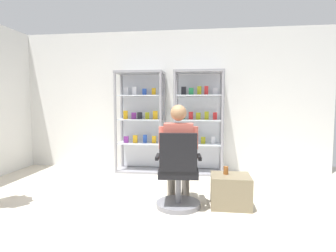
{
  "coord_description": "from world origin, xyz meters",
  "views": [
    {
      "loc": [
        0.66,
        -2.42,
        1.31
      ],
      "look_at": [
        0.17,
        1.27,
        1.0
      ],
      "focal_mm": 29.61,
      "sensor_mm": 36.0,
      "label": 1
    }
  ],
  "objects_px": {
    "display_cabinet_right": "(199,121)",
    "tea_glass": "(226,170)",
    "storage_crate": "(230,191)",
    "office_chair": "(178,177)",
    "seated_shopkeeper": "(178,150)",
    "display_cabinet_left": "(141,121)"
  },
  "relations": [
    {
      "from": "display_cabinet_right",
      "to": "office_chair",
      "type": "relative_size",
      "value": 1.98
    },
    {
      "from": "seated_shopkeeper",
      "to": "storage_crate",
      "type": "height_order",
      "value": "seated_shopkeeper"
    },
    {
      "from": "office_chair",
      "to": "tea_glass",
      "type": "distance_m",
      "value": 0.63
    },
    {
      "from": "storage_crate",
      "to": "office_chair",
      "type": "bearing_deg",
      "value": -165.88
    },
    {
      "from": "office_chair",
      "to": "storage_crate",
      "type": "distance_m",
      "value": 0.7
    },
    {
      "from": "office_chair",
      "to": "seated_shopkeeper",
      "type": "bearing_deg",
      "value": 95.1
    },
    {
      "from": "display_cabinet_left",
      "to": "display_cabinet_right",
      "type": "height_order",
      "value": "same"
    },
    {
      "from": "office_chair",
      "to": "seated_shopkeeper",
      "type": "distance_m",
      "value": 0.36
    },
    {
      "from": "display_cabinet_right",
      "to": "tea_glass",
      "type": "distance_m",
      "value": 1.77
    },
    {
      "from": "display_cabinet_right",
      "to": "office_chair",
      "type": "distance_m",
      "value": 1.94
    },
    {
      "from": "office_chair",
      "to": "tea_glass",
      "type": "bearing_deg",
      "value": 18.81
    },
    {
      "from": "storage_crate",
      "to": "tea_glass",
      "type": "bearing_deg",
      "value": 146.83
    },
    {
      "from": "display_cabinet_right",
      "to": "storage_crate",
      "type": "distance_m",
      "value": 1.9
    },
    {
      "from": "office_chair",
      "to": "storage_crate",
      "type": "bearing_deg",
      "value": 14.12
    },
    {
      "from": "display_cabinet_right",
      "to": "storage_crate",
      "type": "relative_size",
      "value": 3.86
    },
    {
      "from": "office_chair",
      "to": "storage_crate",
      "type": "relative_size",
      "value": 1.95
    },
    {
      "from": "display_cabinet_right",
      "to": "storage_crate",
      "type": "bearing_deg",
      "value": -75.17
    },
    {
      "from": "display_cabinet_left",
      "to": "office_chair",
      "type": "height_order",
      "value": "display_cabinet_left"
    },
    {
      "from": "seated_shopkeeper",
      "to": "tea_glass",
      "type": "height_order",
      "value": "seated_shopkeeper"
    },
    {
      "from": "display_cabinet_right",
      "to": "tea_glass",
      "type": "bearing_deg",
      "value": -76.75
    },
    {
      "from": "storage_crate",
      "to": "tea_glass",
      "type": "distance_m",
      "value": 0.26
    },
    {
      "from": "display_cabinet_left",
      "to": "tea_glass",
      "type": "bearing_deg",
      "value": -47.84
    }
  ]
}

